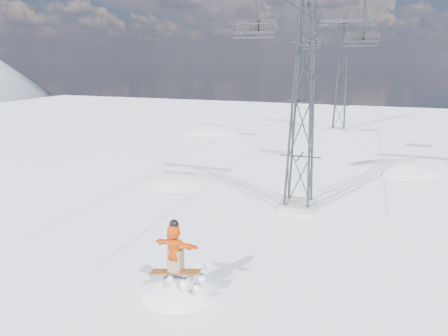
{
  "coord_description": "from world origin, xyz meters",
  "views": [
    {
      "loc": [
        3.89,
        -11.57,
        7.39
      ],
      "look_at": [
        -1.21,
        2.38,
        3.38
      ],
      "focal_mm": 32.0,
      "sensor_mm": 36.0,
      "label": 1
    }
  ],
  "objects_px": {
    "lift_tower_near": "(303,102)",
    "lift_tower_far": "(342,79)",
    "snowboarder_jump": "(181,333)",
    "lift_chair_near": "(256,28)"
  },
  "relations": [
    {
      "from": "lift_tower_near",
      "to": "lift_tower_far",
      "type": "height_order",
      "value": "same"
    },
    {
      "from": "lift_tower_near",
      "to": "snowboarder_jump",
      "type": "height_order",
      "value": "lift_tower_near"
    },
    {
      "from": "lift_tower_near",
      "to": "snowboarder_jump",
      "type": "distance_m",
      "value": 11.74
    },
    {
      "from": "snowboarder_jump",
      "to": "lift_tower_near",
      "type": "bearing_deg",
      "value": 75.66
    },
    {
      "from": "lift_tower_far",
      "to": "snowboarder_jump",
      "type": "xyz_separation_m",
      "value": [
        -2.31,
        -34.05,
        -7.11
      ]
    },
    {
      "from": "lift_tower_far",
      "to": "snowboarder_jump",
      "type": "relative_size",
      "value": 1.74
    },
    {
      "from": "snowboarder_jump",
      "to": "lift_tower_far",
      "type": "bearing_deg",
      "value": 86.11
    },
    {
      "from": "snowboarder_jump",
      "to": "lift_chair_near",
      "type": "height_order",
      "value": "lift_chair_near"
    },
    {
      "from": "snowboarder_jump",
      "to": "lift_chair_near",
      "type": "bearing_deg",
      "value": 89.21
    },
    {
      "from": "lift_chair_near",
      "to": "lift_tower_near",
      "type": "bearing_deg",
      "value": 20.17
    }
  ]
}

